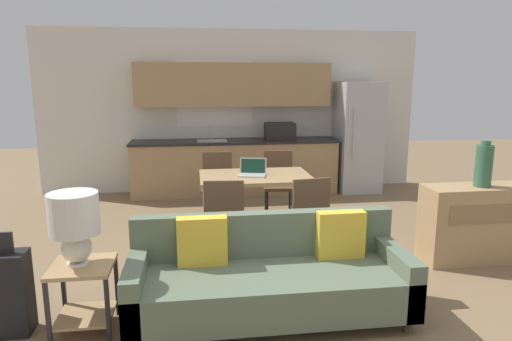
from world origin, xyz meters
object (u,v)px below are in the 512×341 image
(couch, at_px, (269,277))
(dining_chair_far_left, at_px, (217,183))
(side_table, at_px, (84,286))
(table_lamp, at_px, (74,221))
(dining_chair_near_left, at_px, (224,216))
(suitcase, at_px, (2,293))
(dining_chair_far_right, at_px, (279,181))
(dining_chair_near_right, at_px, (306,214))
(vase, at_px, (484,165))
(credenza, at_px, (483,223))
(dining_table, at_px, (255,181))
(refrigerator, at_px, (358,137))
(laptop, at_px, (253,171))

(couch, relative_size, dining_chair_far_left, 2.41)
(side_table, distance_m, table_lamp, 0.52)
(dining_chair_near_left, height_order, suitcase, dining_chair_near_left)
(table_lamp, relative_size, dining_chair_far_right, 0.60)
(dining_chair_near_left, bearing_deg, dining_chair_near_right, -176.95)
(suitcase, bearing_deg, vase, 10.69)
(dining_chair_near_left, distance_m, dining_chair_far_left, 1.54)
(couch, xyz_separation_m, dining_chair_far_left, (-0.27, 2.63, 0.19))
(table_lamp, height_order, credenza, table_lamp)
(side_table, xyz_separation_m, suitcase, (-0.60, 0.03, -0.03))
(side_table, height_order, credenza, credenza)
(dining_table, bearing_deg, dining_chair_far_left, 118.91)
(side_table, bearing_deg, couch, 1.48)
(credenza, distance_m, suitcase, 4.54)
(side_table, height_order, dining_chair_far_right, dining_chair_far_right)
(table_lamp, bearing_deg, suitcase, 178.25)
(dining_chair_far_right, bearing_deg, dining_chair_far_left, -174.18)
(refrigerator, distance_m, dining_table, 2.95)
(dining_chair_near_right, bearing_deg, vase, 164.13)
(table_lamp, bearing_deg, laptop, 50.49)
(refrigerator, bearing_deg, credenza, -85.52)
(dining_table, height_order, couch, couch)
(vase, height_order, suitcase, vase)
(credenza, distance_m, dining_chair_far_right, 2.58)
(vase, height_order, dining_chair_far_right, vase)
(couch, relative_size, suitcase, 2.75)
(refrigerator, relative_size, side_table, 3.46)
(dining_table, distance_m, table_lamp, 2.50)
(refrigerator, distance_m, dining_chair_far_right, 2.15)
(dining_table, height_order, dining_chair_near_left, dining_chair_near_left)
(dining_chair_far_right, xyz_separation_m, suitcase, (-2.60, -2.64, -0.19))
(table_lamp, bearing_deg, vase, 12.48)
(dining_table, xyz_separation_m, dining_chair_near_left, (-0.43, -0.79, -0.18))
(couch, relative_size, dining_chair_near_right, 2.41)
(couch, relative_size, table_lamp, 3.99)
(dining_chair_far_left, height_order, laptop, laptop)
(suitcase, bearing_deg, refrigerator, 43.50)
(vase, height_order, dining_chair_far_left, vase)
(credenza, height_order, vase, vase)
(refrigerator, bearing_deg, vase, -86.84)
(vase, height_order, laptop, vase)
(refrigerator, height_order, laptop, refrigerator)
(dining_table, distance_m, dining_chair_far_right, 0.88)
(dining_table, relative_size, dining_chair_near_left, 1.43)
(couch, height_order, dining_chair_near_left, dining_chair_near_left)
(dining_chair_far_right, bearing_deg, side_table, -121.13)
(vase, relative_size, dining_chair_near_right, 0.52)
(table_lamp, bearing_deg, couch, 1.01)
(side_table, relative_size, dining_chair_far_left, 0.58)
(dining_table, distance_m, laptop, 0.12)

